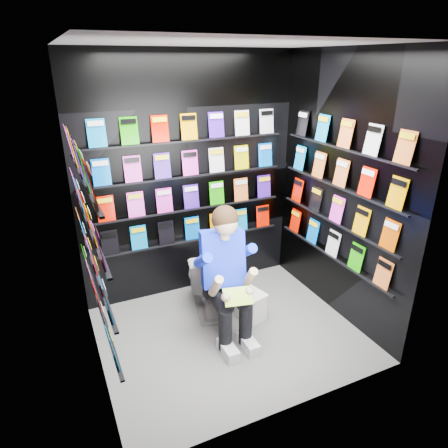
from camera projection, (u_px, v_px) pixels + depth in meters
name	position (u px, v px, depth m)	size (l,w,h in m)	color
floor	(229.00, 334.00, 3.90)	(2.40, 2.40, 0.00)	#61615E
ceiling	(231.00, 43.00, 2.91)	(2.40, 2.40, 0.00)	white
wall_back	(190.00, 180.00, 4.24)	(2.40, 0.04, 2.60)	black
wall_front	(297.00, 259.00, 2.57)	(2.40, 0.04, 2.60)	black
wall_left	(83.00, 233.00, 2.94)	(0.04, 2.00, 2.60)	black
wall_right	(342.00, 192.00, 3.87)	(0.04, 2.00, 2.60)	black
comics_back	(191.00, 180.00, 4.22)	(2.10, 0.06, 1.37)	orange
comics_left	(88.00, 232.00, 2.95)	(0.06, 1.70, 1.37)	orange
comics_right	(339.00, 191.00, 3.85)	(0.06, 1.70, 1.37)	orange
toilet	(207.00, 279.00, 4.16)	(0.42, 0.75, 0.73)	white
longbox	(248.00, 304.00, 4.14)	(0.20, 0.36, 0.27)	silver
longbox_lid	(248.00, 292.00, 4.08)	(0.22, 0.38, 0.03)	silver
reader	(221.00, 259.00, 3.69)	(0.54, 0.78, 1.44)	#142AE4
held_comic	(238.00, 296.00, 3.47)	(0.25, 0.01, 0.17)	green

